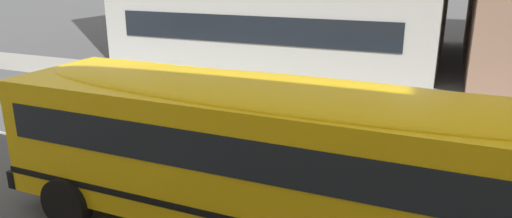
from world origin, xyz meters
name	(u,v)px	position (x,y,z in m)	size (l,w,h in m)	color
ground_plane	(406,208)	(0.00, 0.00, 0.00)	(400.00, 400.00, 0.00)	#4C4C4F
sidewalk_far	(429,105)	(0.00, 7.35, 0.01)	(120.00, 3.00, 0.01)	gray
lane_centreline	(406,208)	(0.00, 0.00, 0.00)	(110.00, 0.16, 0.01)	silver
school_bus	(320,155)	(-1.25, -1.86, 1.60)	(12.05, 2.93, 2.69)	yellow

